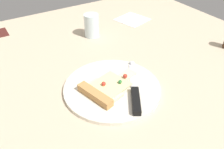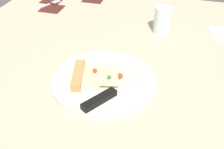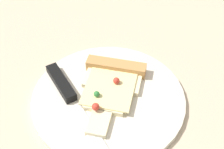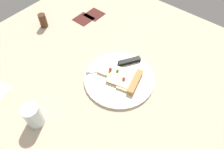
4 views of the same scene
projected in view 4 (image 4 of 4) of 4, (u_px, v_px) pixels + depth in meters
The scene contains 6 objects.
ground_plane at pixel (100, 80), 88.47cm from camera, with size 129.47×129.47×3.00cm.
plate at pixel (119, 78), 86.47cm from camera, with size 28.99×28.99×1.13cm, color silver.
pizza_slice at pixel (125, 79), 84.75cm from camera, with size 18.81×13.38×2.66cm.
knife at pixel (119, 64), 89.81cm from camera, with size 14.69×21.36×2.45cm.
drinking_glass at pixel (33, 116), 71.59cm from camera, with size 6.02×6.02×9.39cm, color silver.
pepper_shaker at pixel (43, 21), 105.17cm from camera, with size 3.72×3.72×6.99cm, color #4C2D19.
Camera 4 is at (37.12, -37.22, 69.91)cm, focal length 33.49 mm.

